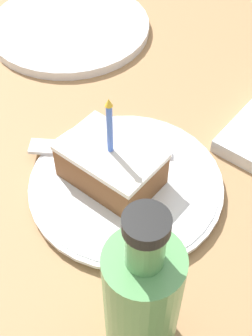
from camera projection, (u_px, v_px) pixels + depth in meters
ground_plane at (127, 188)px, 0.61m from camera, size 2.40×2.40×0.04m
plate at (126, 185)px, 0.58m from camera, size 0.24×0.24×0.01m
cake_slice at (111, 164)px, 0.55m from camera, size 0.08×0.12×0.13m
fork at (90, 150)px, 0.60m from camera, size 0.12×0.16×0.00m
bottle at (142, 298)px, 0.40m from camera, size 0.07×0.07×0.20m
side_plate at (69, 27)px, 0.80m from camera, size 0.27×0.27×0.01m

